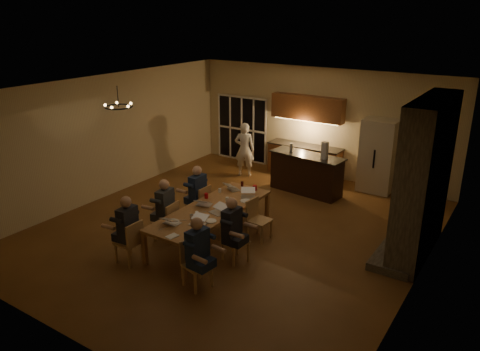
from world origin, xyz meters
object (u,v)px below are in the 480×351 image
object	(u,v)px
bar_island	(306,174)
chair_right_far	(260,220)
standing_person	(244,149)
laptop_f	(248,192)
chair_left_mid	(166,221)
laptop_e	(233,185)
can_silver	(191,217)
plate_near	(211,221)
redcup_mid	(206,196)
dining_table	(212,225)
chair_left_far	(199,203)
mug_front	(197,214)
can_cola	(242,184)
chandelier	(119,107)
plate_far	(246,201)
chair_right_mid	(235,241)
laptop_b	(197,219)
laptop_d	(217,208)
bar_blender	(325,151)
bar_bottle	(291,148)
person_left_mid	(166,210)
laptop_c	(204,200)
redcup_near	(188,234)
laptop_a	(172,218)
refrigerator	(378,156)
plate_left	(172,222)
person_right_near	(198,254)
mug_back	(220,190)
chair_right_near	(197,264)
person_left_far	(198,194)
person_right_mid	(232,231)
redcup_far	(255,188)
person_left_near	(128,229)
mug_mid	(227,199)

from	to	relation	value
bar_island	chair_right_far	size ratio (longest dim) A/B	2.30
standing_person	laptop_f	bearing A→B (deg)	101.85
chair_left_mid	laptop_e	size ratio (longest dim) A/B	2.78
can_silver	plate_near	distance (m)	0.40
plate_near	redcup_mid	bearing A→B (deg)	131.40
dining_table	chair_left_far	size ratio (longest dim) A/B	3.56
bar_island	mug_front	bearing A→B (deg)	-89.93
can_cola	standing_person	bearing A→B (deg)	121.59
chair_right_far	redcup_mid	distance (m)	1.33
chandelier	plate_far	xyz separation A→B (m)	(2.58, 1.08, -1.99)
chair_right_mid	laptop_f	world-z (taller)	laptop_f
laptop_b	laptop_d	bearing A→B (deg)	84.35
dining_table	chair_right_far	distance (m)	1.04
standing_person	bar_blender	xyz separation A→B (m)	(2.69, -0.36, 0.49)
bar_bottle	person_left_mid	bearing A→B (deg)	-101.50
can_silver	can_cola	distance (m)	2.15
laptop_c	redcup_near	size ratio (longest dim) A/B	2.67
laptop_a	person_left_mid	bearing A→B (deg)	-40.89
refrigerator	bar_island	distance (m)	2.00
laptop_c	plate_far	bearing A→B (deg)	-148.75
chandelier	plate_left	xyz separation A→B (m)	(1.94, -0.62, -1.99)
chair_left_far	laptop_a	size ratio (longest dim) A/B	2.78
person_right_near	mug_back	xyz separation A→B (m)	(-1.27, 2.45, 0.11)
laptop_b	laptop_e	world-z (taller)	same
redcup_mid	mug_back	bearing A→B (deg)	83.51
chair_right_mid	bar_blender	distance (m)	4.12
chair_right_near	can_cola	size ratio (longest dim) A/B	7.42
chair_left_mid	redcup_near	size ratio (longest dim) A/B	7.42
chandelier	laptop_f	size ratio (longest dim) A/B	1.89
person_left_far	dining_table	bearing A→B (deg)	55.52
person_right_mid	bar_island	bearing A→B (deg)	6.83
person_right_mid	redcup_far	size ratio (longest dim) A/B	11.50
person_right_mid	can_cola	bearing A→B (deg)	29.00
standing_person	redcup_far	world-z (taller)	standing_person
person_right_near	refrigerator	bearing A→B (deg)	-3.77
person_right_mid	can_silver	xyz separation A→B (m)	(-0.88, -0.14, 0.12)
dining_table	mug_front	xyz separation A→B (m)	(-0.02, -0.46, 0.43)
person_left_near	laptop_a	distance (m)	0.87
person_right_mid	laptop_d	bearing A→B (deg)	58.79
plate_left	person_right_near	bearing A→B (deg)	-29.25
chair_left_mid	person_right_near	xyz separation A→B (m)	(1.73, -1.08, 0.24)
person_left_far	mug_mid	size ratio (longest dim) A/B	13.80
bar_island	can_cola	bearing A→B (deg)	-99.28
laptop_d	redcup_mid	size ratio (longest dim) A/B	2.67
mug_mid	chair_right_near	bearing A→B (deg)	-69.30
chair_right_far	bar_blender	distance (m)	3.07
dining_table	can_cola	size ratio (longest dim) A/B	26.43
person_right_near	mug_front	bearing A→B (deg)	44.69
refrigerator	plate_left	size ratio (longest dim) A/B	7.19
person_left_mid	laptop_a	size ratio (longest dim) A/B	4.31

